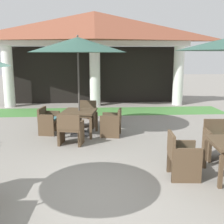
{
  "coord_description": "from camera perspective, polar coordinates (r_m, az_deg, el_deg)",
  "views": [
    {
      "loc": [
        -0.1,
        -4.42,
        2.4
      ],
      "look_at": [
        0.31,
        1.58,
        1.17
      ],
      "focal_mm": 45.23,
      "sensor_mm": 36.0,
      "label": 1
    }
  ],
  "objects": [
    {
      "name": "patio_chair_mid_left_north",
      "position": [
        9.56,
        -5.14,
        -0.63
      ],
      "size": [
        0.7,
        0.69,
        0.86
      ],
      "rotation": [
        0.0,
        0.0,
        -3.34
      ],
      "color": "brown",
      "rests_on": "ground"
    },
    {
      "name": "lawn_strip",
      "position": [
        12.11,
        -3.34,
        0.11
      ],
      "size": [
        10.96,
        1.8,
        0.01
      ],
      "primitive_type": "cube",
      "color": "#47843D",
      "rests_on": "ground"
    },
    {
      "name": "patio_chair_mid_left_east",
      "position": [
        8.43,
        -0.03,
        -2.22
      ],
      "size": [
        0.68,
        0.65,
        0.81
      ],
      "rotation": [
        0.0,
        0.0,
        1.37
      ],
      "color": "brown",
      "rests_on": "ground"
    },
    {
      "name": "patio_chair_mid_right_north",
      "position": [
        7.06,
        20.57,
        -5.47
      ],
      "size": [
        0.62,
        0.58,
        0.9
      ],
      "rotation": [
        0.0,
        0.0,
        -3.23
      ],
      "color": "brown",
      "rests_on": "ground"
    },
    {
      "name": "patio_chair_mid_left_south",
      "position": [
        7.68,
        -8.37,
        -3.54
      ],
      "size": [
        0.71,
        0.62,
        0.86
      ],
      "rotation": [
        0.0,
        0.0,
        -0.2
      ],
      "color": "brown",
      "rests_on": "ground"
    },
    {
      "name": "patio_umbrella_mid_left",
      "position": [
        8.38,
        -6.95,
        13.25
      ],
      "size": [
        2.84,
        2.84,
        2.95
      ],
      "color": "#2D2D2D",
      "rests_on": "ground"
    },
    {
      "name": "terracotta_urn",
      "position": [
        10.75,
        -4.74,
        -0.57
      ],
      "size": [
        0.34,
        0.34,
        0.38
      ],
      "color": "#9E5633",
      "rests_on": "ground"
    },
    {
      "name": "patio_chair_mid_right_west",
      "position": [
        5.79,
        13.97,
        -8.79
      ],
      "size": [
        0.62,
        0.61,
        0.91
      ],
      "rotation": [
        0.0,
        0.0,
        -1.66
      ],
      "color": "brown",
      "rests_on": "ground"
    },
    {
      "name": "patio_chair_mid_left_west",
      "position": [
        8.9,
        -12.79,
        -1.72
      ],
      "size": [
        0.61,
        0.72,
        0.81
      ],
      "rotation": [
        0.0,
        0.0,
        -1.77
      ],
      "color": "brown",
      "rests_on": "ground"
    },
    {
      "name": "patio_table_mid_left",
      "position": [
        8.56,
        -6.62,
        -0.37
      ],
      "size": [
        1.11,
        1.11,
        0.75
      ],
      "rotation": [
        0.0,
        0.0,
        -0.2
      ],
      "color": "brown",
      "rests_on": "ground"
    },
    {
      "name": "ground_plane",
      "position": [
        5.03,
        -2.38,
        -16.97
      ],
      "size": [
        60.0,
        60.0,
        0.0
      ],
      "primitive_type": "plane",
      "color": "gray"
    },
    {
      "name": "background_pavilion",
      "position": [
        13.41,
        -3.58,
        15.23
      ],
      "size": [
        9.16,
        2.44,
        4.31
      ],
      "color": "white",
      "rests_on": "ground"
    }
  ]
}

